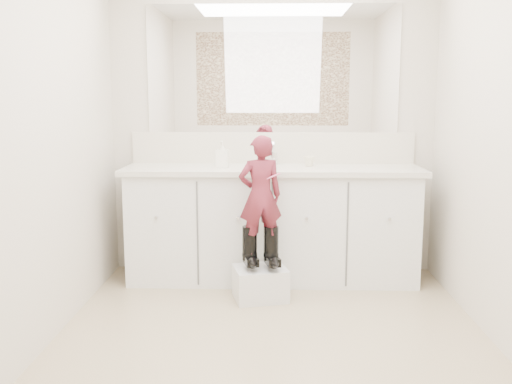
{
  "coord_description": "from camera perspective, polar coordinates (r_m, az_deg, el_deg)",
  "views": [
    {
      "loc": [
        -0.0,
        -3.13,
        1.42
      ],
      "look_at": [
        -0.11,
        0.77,
        0.77
      ],
      "focal_mm": 40.0,
      "sensor_mm": 36.0,
      "label": 1
    }
  ],
  "objects": [
    {
      "name": "cup",
      "position": [
        4.45,
        5.32,
        3.09
      ],
      "size": [
        0.1,
        0.1,
        0.08
      ],
      "primitive_type": "imported",
      "rotation": [
        0.0,
        0.0,
        -0.2
      ],
      "color": "beige",
      "rests_on": "countertop"
    },
    {
      "name": "mirror",
      "position": [
        4.62,
        1.69,
        12.18
      ],
      "size": [
        2.0,
        0.02,
        1.0
      ],
      "primitive_type": "cube",
      "color": "white",
      "rests_on": "wall_back"
    },
    {
      "name": "boot_left",
      "position": [
        4.02,
        -0.64,
        -5.54
      ],
      "size": [
        0.15,
        0.22,
        0.3
      ],
      "primitive_type": null,
      "rotation": [
        0.0,
        0.0,
        0.24
      ],
      "color": "black",
      "rests_on": "step_stool"
    },
    {
      "name": "faucet",
      "position": [
        4.53,
        1.65,
        3.37
      ],
      "size": [
        0.08,
        0.08,
        0.1
      ],
      "primitive_type": "cylinder",
      "color": "silver",
      "rests_on": "countertop"
    },
    {
      "name": "wall_right",
      "position": [
        3.4,
        24.25,
        4.91
      ],
      "size": [
        0.0,
        3.0,
        3.0
      ],
      "primitive_type": "plane",
      "rotation": [
        1.57,
        0.0,
        -1.57
      ],
      "color": "beige",
      "rests_on": "floor"
    },
    {
      "name": "wall_front",
      "position": [
        1.65,
        1.68,
        1.73
      ],
      "size": [
        2.6,
        0.0,
        2.6
      ],
      "primitive_type": "plane",
      "rotation": [
        -1.57,
        0.0,
        0.0
      ],
      "color": "beige",
      "rests_on": "floor"
    },
    {
      "name": "step_stool",
      "position": [
        4.1,
        0.43,
        -9.13
      ],
      "size": [
        0.42,
        0.38,
        0.23
      ],
      "primitive_type": "cube",
      "rotation": [
        0.0,
        0.0,
        0.24
      ],
      "color": "silver",
      "rests_on": "floor"
    },
    {
      "name": "soap_bottle",
      "position": [
        4.36,
        -3.42,
        3.79
      ],
      "size": [
        0.1,
        0.1,
        0.2
      ],
      "primitive_type": "imported",
      "rotation": [
        0.0,
        0.0,
        -0.05
      ],
      "color": "white",
      "rests_on": "countertop"
    },
    {
      "name": "wall_back",
      "position": [
        4.64,
        1.67,
        6.73
      ],
      "size": [
        2.6,
        0.0,
        2.6
      ],
      "primitive_type": "plane",
      "rotation": [
        1.57,
        0.0,
        0.0
      ],
      "color": "beige",
      "rests_on": "floor"
    },
    {
      "name": "boot_right",
      "position": [
        4.02,
        1.51,
        -5.56
      ],
      "size": [
        0.15,
        0.22,
        0.3
      ],
      "primitive_type": null,
      "rotation": [
        0.0,
        0.0,
        0.24
      ],
      "color": "black",
      "rests_on": "step_stool"
    },
    {
      "name": "toddler",
      "position": [
        3.94,
        0.44,
        -0.37
      ],
      "size": [
        0.34,
        0.27,
        0.84
      ],
      "primitive_type": "imported",
      "rotation": [
        0.0,
        0.0,
        3.39
      ],
      "color": "#A4323F",
      "rests_on": "step_stool"
    },
    {
      "name": "floor",
      "position": [
        3.44,
        1.57,
        -14.94
      ],
      "size": [
        3.0,
        3.0,
        0.0
      ],
      "primitive_type": "plane",
      "color": "#968762",
      "rests_on": "ground"
    },
    {
      "name": "dot_panel",
      "position": [
        1.66,
        1.76,
        17.39
      ],
      "size": [
        2.0,
        0.01,
        1.2
      ],
      "primitive_type": "cube",
      "color": "#472819",
      "rests_on": "wall_front"
    },
    {
      "name": "countertop",
      "position": [
        4.38,
        1.65,
        2.23
      ],
      "size": [
        2.28,
        0.58,
        0.04
      ],
      "primitive_type": "cube",
      "color": "beige",
      "rests_on": "vanity_cabinet"
    },
    {
      "name": "backsplash",
      "position": [
        4.63,
        1.66,
        4.44
      ],
      "size": [
        2.28,
        0.03,
        0.25
      ],
      "primitive_type": "cube",
      "color": "beige",
      "rests_on": "countertop"
    },
    {
      "name": "toothbrush",
      "position": [
        3.9,
        1.47,
        1.48
      ],
      "size": [
        0.13,
        0.04,
        0.06
      ],
      "primitive_type": "cylinder",
      "rotation": [
        0.0,
        1.22,
        0.24
      ],
      "color": "pink",
      "rests_on": "toddler"
    },
    {
      "name": "wall_left",
      "position": [
        3.4,
        -20.92,
        5.11
      ],
      "size": [
        0.0,
        3.0,
        3.0
      ],
      "primitive_type": "plane",
      "rotation": [
        1.57,
        0.0,
        1.57
      ],
      "color": "beige",
      "rests_on": "floor"
    },
    {
      "name": "vanity_cabinet",
      "position": [
        4.47,
        1.62,
        -3.41
      ],
      "size": [
        2.2,
        0.55,
        0.85
      ],
      "primitive_type": "cube",
      "color": "silver",
      "rests_on": "floor"
    }
  ]
}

